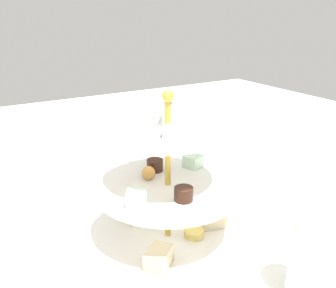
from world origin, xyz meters
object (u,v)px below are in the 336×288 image
tiered_serving_stand (168,199)px  water_glass_short_left (141,167)px  teacup_with_saucer (198,171)px  butter_knife_right (290,201)px  water_glass_tall_right (314,259)px

tiered_serving_stand → water_glass_short_left: size_ratio=3.77×
tiered_serving_stand → water_glass_short_left: bearing=74.0°
teacup_with_saucer → butter_knife_right: bearing=-61.1°
teacup_with_saucer → water_glass_short_left: bearing=153.4°
tiered_serving_stand → water_glass_short_left: 0.25m
water_glass_short_left → butter_knife_right: water_glass_short_left is taller
tiered_serving_stand → water_glass_tall_right: bearing=-66.1°
water_glass_tall_right → butter_knife_right: size_ratio=0.78×
teacup_with_saucer → butter_knife_right: (0.11, -0.19, -0.02)m
water_glass_short_left → butter_knife_right: (0.23, -0.26, -0.04)m
tiered_serving_stand → water_glass_tall_right: (0.10, -0.23, -0.02)m
tiered_serving_stand → teacup_with_saucer: (0.19, 0.18, -0.06)m
water_glass_short_left → teacup_with_saucer: water_glass_short_left is taller
tiered_serving_stand → butter_knife_right: 0.31m
water_glass_short_left → teacup_with_saucer: 0.14m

